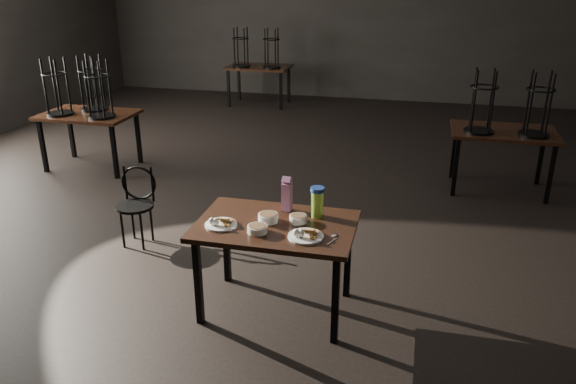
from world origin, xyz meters
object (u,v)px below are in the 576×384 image
(main_table, at_px, (276,233))
(water_bottle, at_px, (317,202))
(bentwood_chair, at_px, (137,199))
(juice_carton, at_px, (287,195))

(main_table, bearing_deg, water_bottle, 36.06)
(bentwood_chair, bearing_deg, main_table, -34.50)
(main_table, height_order, bentwood_chair, bentwood_chair)
(water_bottle, bearing_deg, main_table, -143.94)
(main_table, xyz_separation_m, water_bottle, (0.28, 0.20, 0.20))
(juice_carton, xyz_separation_m, bentwood_chair, (-1.64, 0.56, -0.43))
(main_table, bearing_deg, bentwood_chair, 152.87)
(juice_carton, distance_m, water_bottle, 0.26)
(water_bottle, xyz_separation_m, bentwood_chair, (-1.89, 0.62, -0.42))
(water_bottle, bearing_deg, bentwood_chair, 161.74)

